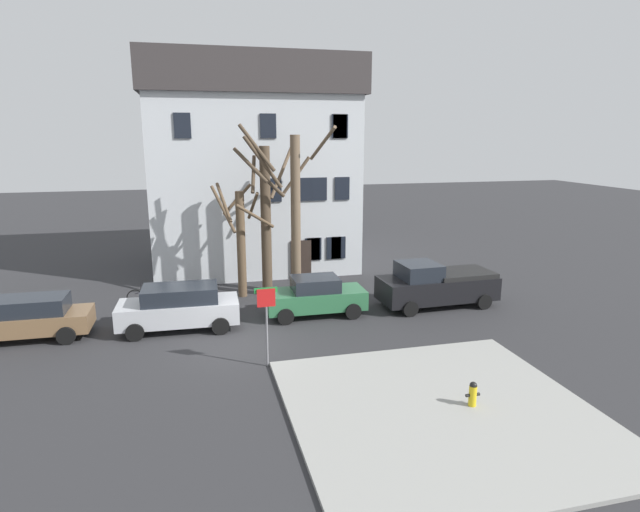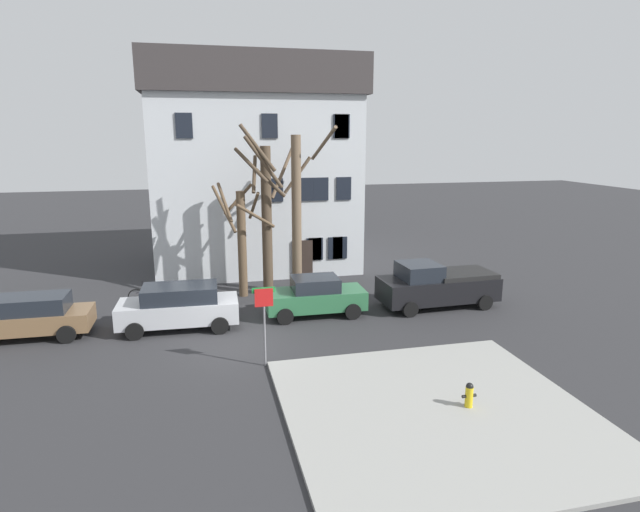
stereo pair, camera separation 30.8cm
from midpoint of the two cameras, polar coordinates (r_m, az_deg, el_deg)
name	(u,v)px [view 2 (the right image)]	position (r m, az deg, el deg)	size (l,w,h in m)	color
ground_plane	(233,344)	(19.88, -9.03, -9.49)	(120.00, 120.00, 0.00)	#2D2D30
sidewalk_slab	(438,412)	(15.53, 13.31, -16.21)	(8.39, 8.49, 0.12)	#999993
building_main	(252,164)	(31.35, -7.10, 9.93)	(11.55, 9.27, 11.66)	silver
tree_bare_near	(241,237)	(24.82, -8.21, 2.09)	(2.86, 2.39, 5.42)	brown
tree_bare_mid	(266,213)	(24.70, -5.58, 4.66)	(2.30, 2.16, 8.06)	#4C3D2D
tree_bare_far	(297,210)	(24.93, -2.14, 5.01)	(2.91, 2.84, 7.98)	brown
car_brown_wagon	(26,316)	(22.77, -29.04, -5.77)	(4.76, 1.99, 1.64)	brown
car_silver_wagon	(179,306)	(21.57, -14.68, -5.32)	(4.71, 2.18, 1.78)	#B7BABF
car_green_sedan	(315,296)	(22.41, -0.13, -4.40)	(4.24, 1.98, 1.69)	#2D6B42
pickup_truck_black	(437,285)	(24.14, 12.95, -3.10)	(5.33, 2.42, 2.04)	black
fire_hydrant	(469,394)	(15.72, 16.48, -14.25)	(0.42, 0.22, 0.72)	gold
street_sign_pole	(264,312)	(17.32, -5.59, -6.03)	(0.76, 0.07, 2.74)	slate
bicycle_leaning	(147,294)	(25.54, -17.96, -3.98)	(1.67, 0.61, 1.03)	black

